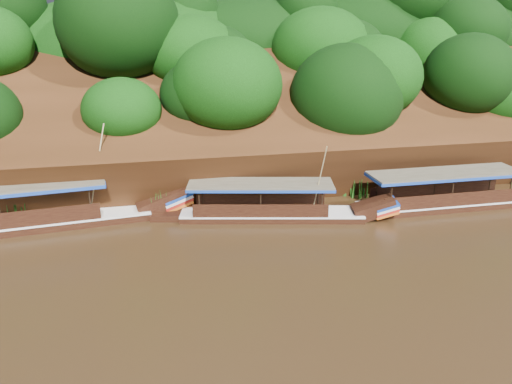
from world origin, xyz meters
TOP-DOWN VIEW (x-y plane):
  - ground at (0.00, 0.00)m, footprint 160.00×160.00m
  - riverbank at (-0.01, 22.73)m, footprint 120.00×30.06m
  - boat_0 at (13.60, 6.50)m, footprint 14.75×2.78m
  - boat_1 at (1.70, 6.94)m, footprint 13.07×4.53m
  - boat_2 at (-12.43, 8.67)m, footprint 17.05×4.04m
  - reeds at (-3.69, 9.48)m, footprint 49.23×2.28m

SIDE VIEW (x-z plane):
  - ground at x=0.00m, z-range 0.00..0.00m
  - boat_1 at x=1.70m, z-range -2.10..3.11m
  - boat_0 at x=13.60m, z-range -2.28..3.36m
  - boat_2 at x=-12.43m, z-range -2.56..3.76m
  - reeds at x=-3.69m, z-range -0.19..1.99m
  - riverbank at x=-0.01m, z-range -7.81..11.59m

